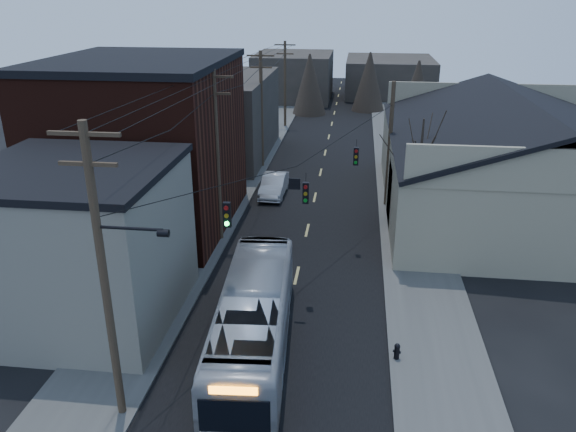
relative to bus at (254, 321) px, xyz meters
The scene contains 14 objects.
road_surface 22.99m from the bus, 87.52° to the left, with size 9.00×110.00×0.02m, color black.
sidewalk_left 23.61m from the bus, 103.51° to the left, with size 4.00×110.00×0.12m, color #474744.
sidewalk_right 24.15m from the bus, 71.89° to the left, with size 4.00×110.00×0.12m, color #474744.
building_clapboard 8.46m from the bus, 166.57° to the left, with size 8.00×8.00×7.00m, color slate.
building_brick 16.11m from the bus, 124.90° to the left, with size 10.00×12.00×10.00m, color black.
building_left_far 30.20m from the bus, 106.40° to the left, with size 9.00×14.00×7.00m, color #312D27.
warehouse 22.76m from the bus, 52.00° to the left, with size 16.16×20.60×7.73m.
building_far_left 58.15m from the bus, 94.94° to the left, with size 10.00×12.00×6.00m, color #312D27.
building_far_right 63.42m from the bus, 82.76° to the left, with size 12.00×14.00×5.00m, color #312D27.
bare_tree 15.07m from the bus, 59.87° to the left, with size 0.40×0.40×7.20m, color black.
utility_lines 17.52m from the bus, 97.09° to the left, with size 11.24×45.28×10.50m.
bus is the anchor object (origin of this frame).
parked_car 19.20m from the bus, 96.00° to the left, with size 1.61×4.62×1.52m, color #B4B8BD.
fire_hydrant 5.88m from the bus, ahead, with size 0.34×0.24×0.69m.
Camera 1 is at (2.76, -11.94, 13.95)m, focal length 35.00 mm.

